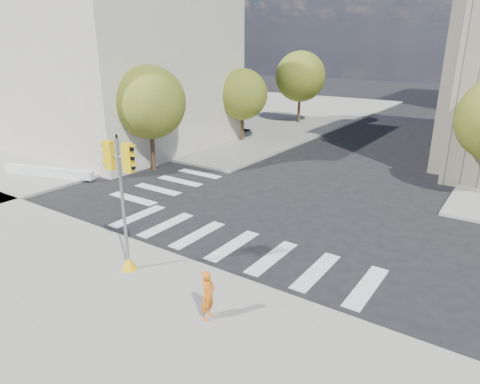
{
  "coord_description": "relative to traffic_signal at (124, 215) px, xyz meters",
  "views": [
    {
      "loc": [
        8.78,
        -14.46,
        7.6
      ],
      "look_at": [
        -0.12,
        -1.46,
        2.1
      ],
      "focal_mm": 32.0,
      "sensor_mm": 36.0,
      "label": 1
    }
  ],
  "objects": [
    {
      "name": "tree_lw_far",
      "position": [
        -8.65,
        29.77,
        2.36
      ],
      "size": [
        4.8,
        4.8,
        6.95
      ],
      "color": "#382616",
      "rests_on": "ground"
    },
    {
      "name": "sidewalk_far_left",
      "position": [
        -18.15,
        31.77,
        -2.1
      ],
      "size": [
        28.0,
        40.0,
        0.15
      ],
      "primitive_type": "cube",
      "color": "gray",
      "rests_on": "ground"
    },
    {
      "name": "classical_building",
      "position": [
        -18.15,
        13.77,
        4.27
      ],
      "size": [
        19.0,
        15.0,
        12.7
      ],
      "color": "beige",
      "rests_on": "ground"
    },
    {
      "name": "photographer",
      "position": [
        4.02,
        -0.63,
        -1.28
      ],
      "size": [
        0.43,
        0.59,
        1.49
      ],
      "primitive_type": "imported",
      "rotation": [
        0.0,
        0.0,
        1.71
      ],
      "color": "orange",
      "rests_on": "sidewalk_near"
    },
    {
      "name": "ground",
      "position": [
        1.85,
        5.77,
        -2.18
      ],
      "size": [
        160.0,
        160.0,
        0.0
      ],
      "primitive_type": "plane",
      "color": "black",
      "rests_on": "ground"
    },
    {
      "name": "planter_wall",
      "position": [
        -12.44,
        4.92,
        -1.78
      ],
      "size": [
        5.83,
        2.24,
        0.5
      ],
      "primitive_type": "cube",
      "rotation": [
        0.0,
        0.0,
        0.31
      ],
      "color": "silver",
      "rests_on": "sidewalk_left_near"
    },
    {
      "name": "tree_lw_mid",
      "position": [
        -8.65,
        19.77,
        1.59
      ],
      "size": [
        4.0,
        4.0,
        5.77
      ],
      "color": "#382616",
      "rests_on": "ground"
    },
    {
      "name": "tree_lw_near",
      "position": [
        -8.65,
        9.77,
        2.03
      ],
      "size": [
        4.4,
        4.4,
        6.41
      ],
      "color": "#382616",
      "rests_on": "ground"
    },
    {
      "name": "traffic_signal",
      "position": [
        0.0,
        0.0,
        0.0
      ],
      "size": [
        1.08,
        0.56,
        4.76
      ],
      "rotation": [
        0.0,
        0.0,
        0.17
      ],
      "color": "yellow",
      "rests_on": "sidewalk_near"
    }
  ]
}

